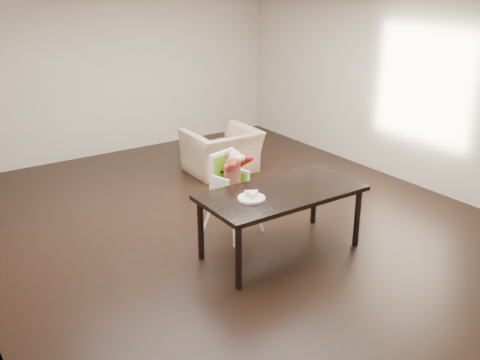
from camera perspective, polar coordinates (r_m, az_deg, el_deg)
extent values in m
plane|color=black|center=(6.93, -1.32, -4.15)|extent=(7.00, 7.00, 0.00)
cube|color=#C0B29F|center=(9.54, -13.08, 10.86)|extent=(6.00, 0.02, 2.70)
cube|color=#C0B29F|center=(8.44, 16.22, 9.29)|extent=(0.02, 7.00, 2.70)
cube|color=black|center=(5.85, 4.47, -1.36)|extent=(1.80, 0.90, 0.05)
cylinder|color=black|center=(5.31, -0.16, -8.27)|extent=(0.07, 0.07, 0.70)
cylinder|color=black|center=(6.27, 12.39, -3.96)|extent=(0.07, 0.07, 0.70)
cylinder|color=black|center=(5.87, -4.22, -5.32)|extent=(0.07, 0.07, 0.70)
cylinder|color=black|center=(6.75, 7.90, -1.81)|extent=(0.07, 0.07, 0.70)
cylinder|color=white|center=(6.20, -0.61, -4.44)|extent=(0.05, 0.05, 0.56)
cylinder|color=white|center=(6.48, 1.71, -3.27)|extent=(0.05, 0.05, 0.56)
cylinder|color=white|center=(6.44, -3.34, -3.45)|extent=(0.05, 0.05, 0.56)
cylinder|color=white|center=(6.72, -0.99, -2.36)|extent=(0.05, 0.05, 0.56)
cube|color=white|center=(6.34, -0.82, -1.04)|extent=(0.49, 0.46, 0.05)
cube|color=#77C719|center=(6.33, -0.82, -0.74)|extent=(0.39, 0.38, 0.03)
cube|color=white|center=(6.36, -1.90, 1.24)|extent=(0.40, 0.16, 0.42)
cube|color=#77C719|center=(6.34, -1.69, 1.09)|extent=(0.34, 0.11, 0.38)
cube|color=black|center=(6.25, -1.57, 0.79)|extent=(0.08, 0.18, 0.02)
cube|color=black|center=(6.34, -0.79, 1.10)|extent=(0.08, 0.18, 0.02)
cylinder|color=red|center=(6.28, -0.83, 0.54)|extent=(0.29, 0.29, 0.27)
sphere|color=beige|center=(6.19, -0.70, 2.42)|extent=(0.22, 0.22, 0.18)
ellipsoid|color=brown|center=(6.20, -0.88, 2.64)|extent=(0.23, 0.22, 0.14)
sphere|color=beige|center=(6.10, -0.23, 2.20)|extent=(0.10, 0.10, 0.08)
sphere|color=beige|center=(6.16, 0.19, 2.36)|extent=(0.10, 0.10, 0.08)
cylinder|color=white|center=(5.59, 1.22, -2.00)|extent=(0.34, 0.34, 0.02)
torus|color=white|center=(5.59, 1.22, -1.88)|extent=(0.34, 0.34, 0.01)
imported|color=tan|center=(8.41, -1.96, 3.86)|extent=(1.07, 0.70, 0.93)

